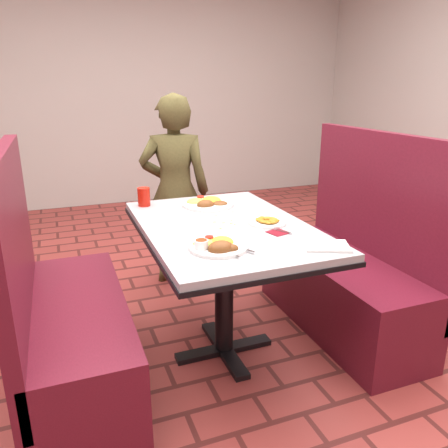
{
  "coord_description": "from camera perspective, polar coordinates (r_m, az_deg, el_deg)",
  "views": [
    {
      "loc": [
        -0.76,
        -1.97,
        1.43
      ],
      "look_at": [
        0.0,
        0.0,
        0.75
      ],
      "focal_mm": 35.0,
      "sensor_mm": 36.0,
      "label": 1
    }
  ],
  "objects": [
    {
      "name": "spoon_utensil",
      "position": [
        2.11,
        7.39,
        -0.9
      ],
      "size": [
        0.07,
        0.11,
        0.0
      ],
      "primitive_type": "cube",
      "rotation": [
        0.0,
        0.0,
        0.54
      ],
      "color": "#B8B8BC",
      "rests_on": "dining_table"
    },
    {
      "name": "far_dinner_plate",
      "position": [
        2.55,
        -2.15,
        3.0
      ],
      "size": [
        0.29,
        0.29,
        0.08
      ],
      "rotation": [
        0.0,
        0.0,
        -0.16
      ],
      "color": "white",
      "rests_on": "dining_table"
    },
    {
      "name": "plantain_plate",
      "position": [
        2.22,
        5.67,
        0.3
      ],
      "size": [
        0.19,
        0.19,
        0.03
      ],
      "rotation": [
        0.0,
        0.0,
        0.42
      ],
      "color": "white",
      "rests_on": "dining_table"
    },
    {
      "name": "near_dinner_plate",
      "position": [
        1.87,
        -0.84,
        -2.5
      ],
      "size": [
        0.26,
        0.26,
        0.08
      ],
      "rotation": [
        0.0,
        0.0,
        -0.31
      ],
      "color": "white",
      "rests_on": "dining_table"
    },
    {
      "name": "diner_person",
      "position": [
        3.18,
        -6.4,
        4.23
      ],
      "size": [
        0.58,
        0.47,
        1.37
      ],
      "primitive_type": "imported",
      "rotation": [
        0.0,
        0.0,
        2.83
      ],
      "color": "brown",
      "rests_on": "ground"
    },
    {
      "name": "maroon_napkin",
      "position": [
        2.1,
        7.06,
        -1.1
      ],
      "size": [
        0.11,
        0.11,
        0.0
      ],
      "primitive_type": "cube",
      "rotation": [
        0.0,
        0.0,
        0.26
      ],
      "color": "maroon",
      "rests_on": "dining_table"
    },
    {
      "name": "paper_napkin",
      "position": [
        1.95,
        13.25,
        -2.81
      ],
      "size": [
        0.23,
        0.21,
        0.01
      ],
      "primitive_type": "cube",
      "rotation": [
        0.0,
        0.0,
        -0.41
      ],
      "color": "silver",
      "rests_on": "dining_table"
    },
    {
      "name": "lettuce_shreds",
      "position": [
        2.28,
        0.4,
        0.56
      ],
      "size": [
        0.28,
        0.32,
        0.0
      ],
      "primitive_type": null,
      "color": "#8FC64F",
      "rests_on": "dining_table"
    },
    {
      "name": "red_tumbler",
      "position": [
        2.58,
        -10.43,
        3.51
      ],
      "size": [
        0.07,
        0.07,
        0.11
      ],
      "primitive_type": "cylinder",
      "color": "red",
      "rests_on": "dining_table"
    },
    {
      "name": "fork_utensil",
      "position": [
        1.83,
        1.03,
        -3.55
      ],
      "size": [
        0.01,
        0.15,
        0.0
      ],
      "primitive_type": "cube",
      "rotation": [
        0.0,
        0.0,
        0.01
      ],
      "color": "silver",
      "rests_on": "dining_table"
    },
    {
      "name": "dining_table",
      "position": [
        2.25,
        0.0,
        -2.34
      ],
      "size": [
        0.81,
        1.21,
        0.75
      ],
      "color": "#A9ABAE",
      "rests_on": "ground"
    },
    {
      "name": "booth_bench_right",
      "position": [
        2.74,
        15.9,
        -6.57
      ],
      "size": [
        0.47,
        1.2,
        1.17
      ],
      "color": "maroon",
      "rests_on": "ground"
    },
    {
      "name": "knife_utensil",
      "position": [
        1.87,
        2.14,
        -3.08
      ],
      "size": [
        0.07,
        0.16,
        0.0
      ],
      "primitive_type": "cube",
      "rotation": [
        0.0,
        0.0,
        0.41
      ],
      "color": "silver",
      "rests_on": "dining_table"
    },
    {
      "name": "booth_bench_left",
      "position": [
        2.25,
        -19.8,
        -12.5
      ],
      "size": [
        0.47,
        1.2,
        1.17
      ],
      "color": "maroon",
      "rests_on": "ground"
    }
  ]
}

